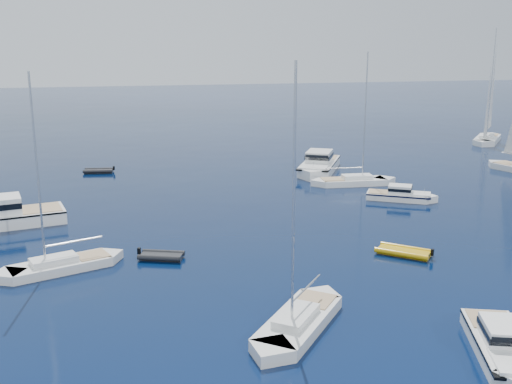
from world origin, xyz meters
TOP-DOWN VIEW (x-y plane):
  - ground at (0.00, 0.00)m, footprint 400.00×400.00m
  - motor_cruiser_near at (9.71, -2.47)m, footprint 5.25×8.51m
  - motor_cruiser_far_r at (19.08, 25.77)m, footprint 7.19×5.54m
  - motor_cruiser_distant at (15.98, 40.19)m, footprint 9.00×12.12m
  - sailboat_fore at (1.26, 2.81)m, footprint 8.16×9.08m
  - sailboat_mid_l at (-11.39, 14.53)m, footprint 9.38×5.30m
  - sailboat_centre at (17.29, 33.02)m, footprint 9.94×3.39m
  - sailboat_sails_far at (48.55, 54.71)m, footprint 10.25×10.93m
  - tender_yellow at (11.98, 11.71)m, footprint 4.34×4.25m
  - tender_grey_near at (-4.72, 15.03)m, footprint 3.62×2.83m
  - tender_grey_far at (-9.02, 45.94)m, footprint 3.76×2.43m

SIDE VIEW (x-z plane):
  - ground at x=0.00m, z-range 0.00..0.00m
  - motor_cruiser_near at x=9.71m, z-range -1.07..1.07m
  - motor_cruiser_far_r at x=19.08m, z-range -0.93..0.93m
  - motor_cruiser_distant at x=15.98m, z-range -1.56..1.56m
  - sailboat_fore at x=1.26m, z-range -7.14..7.14m
  - sailboat_mid_l at x=-11.39m, z-range -6.70..6.70m
  - sailboat_centre at x=17.29m, z-range -7.17..7.17m
  - sailboat_sails_far at x=48.55m, z-range -8.75..8.75m
  - tender_yellow at x=11.98m, z-range -0.47..0.47m
  - tender_grey_near at x=-4.72m, z-range -0.47..0.47m
  - tender_grey_far at x=-9.02m, z-range -0.47..0.47m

